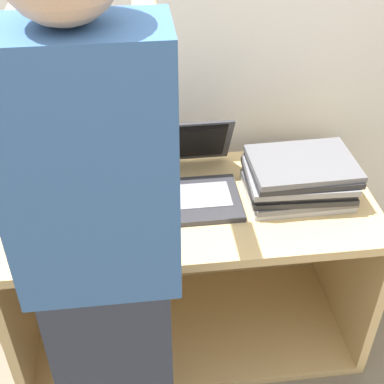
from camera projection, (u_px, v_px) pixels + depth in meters
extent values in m
cube|color=silver|center=(175.00, 27.00, 1.96)|extent=(8.00, 0.05, 2.40)
cube|color=tan|center=(189.00, 207.00, 1.95)|extent=(1.35, 0.63, 0.04)
cube|color=tan|center=(189.00, 325.00, 2.35)|extent=(1.35, 0.63, 0.04)
cube|color=tan|center=(22.00, 286.00, 2.09)|extent=(0.04, 0.63, 0.63)
cube|color=tan|center=(347.00, 257.00, 2.21)|extent=(0.04, 0.63, 0.63)
cube|color=tan|center=(182.00, 224.00, 2.38)|extent=(1.28, 0.04, 0.63)
cube|color=#333338|center=(189.00, 201.00, 1.93)|extent=(0.37, 0.26, 0.02)
cube|color=gray|center=(189.00, 196.00, 1.93)|extent=(0.30, 0.15, 0.00)
cube|color=#333338|center=(183.00, 142.00, 2.01)|extent=(0.37, 0.14, 0.24)
cube|color=black|center=(183.00, 142.00, 2.01)|extent=(0.32, 0.12, 0.21)
cube|color=gray|center=(78.00, 208.00, 1.89)|extent=(0.37, 0.27, 0.02)
cube|color=slate|center=(77.00, 203.00, 1.88)|extent=(0.38, 0.28, 0.02)
cube|color=#232326|center=(77.00, 199.00, 1.86)|extent=(0.37, 0.27, 0.02)
cube|color=gray|center=(77.00, 194.00, 1.85)|extent=(0.37, 0.27, 0.02)
cube|color=#232326|center=(71.00, 190.00, 1.83)|extent=(0.37, 0.27, 0.02)
cube|color=#232326|center=(71.00, 183.00, 1.83)|extent=(0.38, 0.28, 0.02)
cube|color=#B7B7BC|center=(73.00, 178.00, 1.81)|extent=(0.37, 0.27, 0.02)
cube|color=#B7B7BC|center=(296.00, 192.00, 1.97)|extent=(0.37, 0.27, 0.02)
cube|color=slate|center=(297.00, 188.00, 1.95)|extent=(0.38, 0.27, 0.02)
cube|color=#232326|center=(298.00, 183.00, 1.94)|extent=(0.38, 0.28, 0.02)
cube|color=#232326|center=(297.00, 177.00, 1.93)|extent=(0.38, 0.28, 0.02)
cube|color=gray|center=(299.00, 174.00, 1.91)|extent=(0.38, 0.28, 0.02)
cube|color=#232326|center=(302.00, 169.00, 1.90)|extent=(0.37, 0.26, 0.02)
cube|color=slate|center=(303.00, 163.00, 1.89)|extent=(0.38, 0.27, 0.02)
cube|color=#2D3342|center=(117.00, 372.00, 1.69)|extent=(0.34, 0.20, 0.86)
cube|color=#38609E|center=(89.00, 172.00, 1.22)|extent=(0.40, 0.20, 0.68)
cylinder|color=#DBAD89|center=(12.00, 31.00, 1.26)|extent=(0.07, 0.32, 0.07)
cylinder|color=#DBAD89|center=(147.00, 26.00, 1.29)|extent=(0.07, 0.32, 0.07)
cube|color=red|center=(70.00, 187.00, 1.75)|extent=(0.06, 0.02, 0.01)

